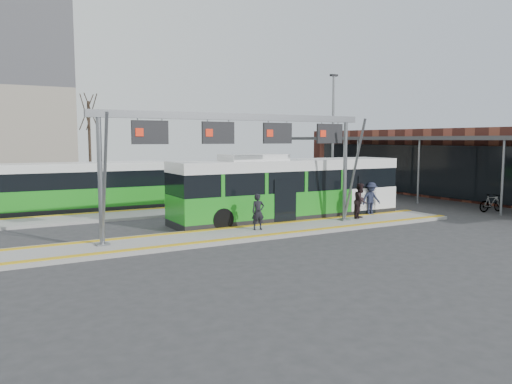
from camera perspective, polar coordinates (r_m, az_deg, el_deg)
ground at (r=22.37m, az=-0.43°, el=-4.84°), size 120.00×120.00×0.00m
platform_main at (r=22.35m, az=-0.43°, el=-4.65°), size 22.00×3.00×0.15m
platform_second at (r=28.29m, az=-15.60°, el=-2.61°), size 20.00×3.00×0.15m
tactile_main at (r=22.34m, az=-0.43°, el=-4.44°), size 22.00×2.65×0.02m
tactile_second at (r=29.39m, az=-16.15°, el=-2.15°), size 20.00×0.35×0.02m
gantry at (r=22.02m, az=-1.56°, el=6.24°), size 13.00×1.68×5.20m
station_building at (r=39.99m, az=24.91°, el=3.06°), size 11.50×32.00×5.00m
hero_bus at (r=26.25m, az=3.67°, el=0.28°), size 12.69×2.81×3.48m
bg_bus_green at (r=30.74m, az=-21.33°, el=0.39°), size 11.57×2.92×2.87m
passenger_a at (r=22.48m, az=0.24°, el=-2.28°), size 0.65×0.48×1.64m
passenger_b at (r=26.32m, az=11.86°, el=-0.98°), size 1.12×1.05×1.83m
passenger_c at (r=27.80m, az=13.02°, el=-0.72°), size 1.18×0.73×1.76m
bicycle_d at (r=32.17m, az=25.32°, el=-1.14°), size 1.80×0.80×1.05m
tree_left at (r=51.28m, az=-20.95°, el=7.78°), size 1.40×1.40×8.08m
tree_mid at (r=54.42m, az=-18.59°, el=8.62°), size 1.40×1.40×9.19m
lamp_east at (r=33.01m, az=8.78°, el=6.34°), size 0.50×0.25×8.38m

